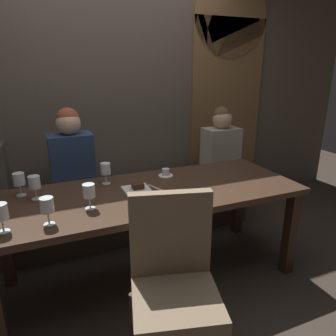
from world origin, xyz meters
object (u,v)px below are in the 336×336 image
wine_glass_near_right (19,180)px  wine_glass_near_left (89,191)px  dining_table (151,201)px  chair_near_side (173,275)px  wine_glass_far_right (1,213)px  wine_glass_far_left (34,183)px  dessert_plate (137,188)px  fork_on_table (156,188)px  banquette_bench (127,214)px  diner_bearded (221,146)px  espresso_cup (166,173)px  wine_glass_center_front (106,170)px  diner_redhead (72,159)px  wine_glass_end_left (47,206)px

wine_glass_near_right → wine_glass_near_left: 0.57m
dining_table → wine_glass_near_left: size_ratio=13.41×
chair_near_side → wine_glass_far_right: size_ratio=5.98×
wine_glass_far_left → dessert_plate: wine_glass_far_left is taller
dessert_plate → fork_on_table: (0.14, -0.02, -0.01)m
wine_glass_far_left → banquette_bench: bearing=35.5°
wine_glass_far_left → dessert_plate: (0.68, -0.11, -0.10)m
dining_table → dessert_plate: size_ratio=11.58×
wine_glass_far_right → wine_glass_near_left: (0.48, 0.11, 0.00)m
dining_table → diner_bearded: size_ratio=2.89×
espresso_cup → wine_glass_far_left: bearing=-174.9°
espresso_cup → fork_on_table: espresso_cup is taller
wine_glass_far_right → espresso_cup: size_ratio=1.37×
wine_glass_center_front → wine_glass_near_left: size_ratio=1.00×
espresso_cup → chair_near_side: bearing=-110.1°
espresso_cup → diner_redhead: bearing=146.6°
wine_glass_far_right → espresso_cup: wine_glass_far_right is taller
wine_glass_near_right → wine_glass_near_left: bearing=-44.3°
dining_table → wine_glass_center_front: size_ratio=13.41×
diner_redhead → wine_glass_center_front: (0.20, -0.43, 0.01)m
wine_glass_center_front → fork_on_table: bearing=-36.9°
banquette_bench → chair_near_side: chair_near_side is taller
diner_redhead → wine_glass_far_right: (-0.47, -0.95, 0.01)m
wine_glass_near_right → diner_redhead: bearing=47.6°
wine_glass_far_right → dessert_plate: (0.85, 0.30, -0.10)m
chair_near_side → wine_glass_center_front: size_ratio=5.98×
chair_near_side → dessert_plate: size_ratio=5.16×
wine_glass_center_front → dessert_plate: wine_glass_center_front is taller
fork_on_table → chair_near_side: bearing=-123.4°
fork_on_table → diner_bearded: bearing=15.5°
chair_near_side → wine_glass_end_left: chair_near_side is taller
diner_bearded → wine_glass_center_front: size_ratio=4.65×
wine_glass_center_front → dessert_plate: (0.18, -0.21, -0.10)m
diner_bearded → dining_table: bearing=-145.3°
wine_glass_end_left → wine_glass_near_left: 0.28m
diner_redhead → banquette_bench: bearing=0.9°
dessert_plate → wine_glass_near_left: bearing=-153.3°
wine_glass_near_left → dessert_plate: size_ratio=0.86×
diner_bearded → wine_glass_end_left: 1.99m
dining_table → espresso_cup: bearing=48.0°
wine_glass_end_left → dessert_plate: size_ratio=0.86×
wine_glass_near_left → espresso_cup: bearing=29.6°
dining_table → dessert_plate: bearing=152.8°
dining_table → wine_glass_far_left: 0.80m
dessert_plate → banquette_bench: bearing=82.4°
wine_glass_near_right → wine_glass_center_front: (0.59, 0.00, -0.00)m
diner_bearded → wine_glass_center_front: (-1.30, -0.46, 0.04)m
chair_near_side → wine_glass_end_left: (-0.57, 0.46, 0.30)m
wine_glass_near_right → espresso_cup: (1.08, -0.02, -0.09)m
wine_glass_center_front → diner_bearded: bearing=19.3°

